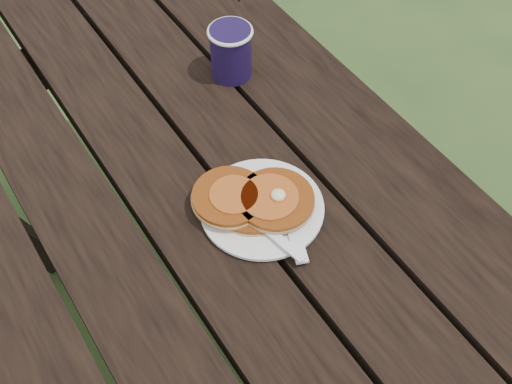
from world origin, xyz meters
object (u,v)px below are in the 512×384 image
picnic_table (221,347)px  coffee_cup (231,49)px  plate (262,208)px  pancake_stack (254,199)px

picnic_table → coffee_cup: 0.60m
picnic_table → plate: bearing=6.3°
plate → coffee_cup: bearing=66.4°
plate → coffee_cup: size_ratio=1.88×
plate → pancake_stack: pancake_stack is taller
picnic_table → plate: size_ratio=9.10×
plate → pancake_stack: (-0.01, 0.01, 0.02)m
plate → coffee_cup: (0.13, 0.31, 0.05)m
plate → coffee_cup: 0.34m
picnic_table → pancake_stack: bearing=12.7°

